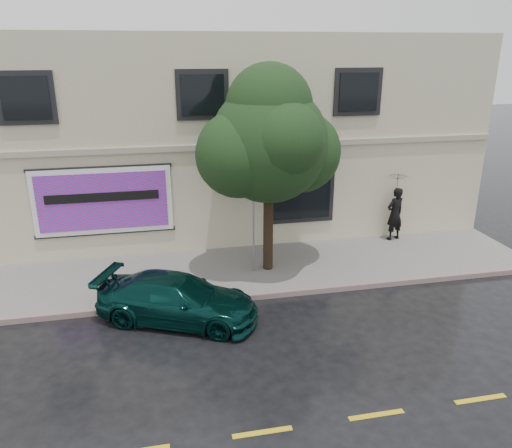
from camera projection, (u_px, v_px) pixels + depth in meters
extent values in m
plane|color=black|center=(231.00, 331.00, 12.19)|extent=(90.00, 90.00, 0.00)
cube|color=gray|center=(214.00, 273.00, 15.17)|extent=(20.00, 3.50, 0.15)
cube|color=gray|center=(223.00, 299.00, 13.55)|extent=(20.00, 0.18, 0.16)
cube|color=gold|center=(262.00, 432.00, 8.96)|extent=(19.00, 0.12, 0.01)
cube|color=#BAB196|center=(193.00, 131.00, 19.34)|extent=(20.00, 8.00, 7.00)
cube|color=#9E9984|center=(204.00, 147.00, 15.57)|extent=(20.00, 0.12, 0.18)
cube|color=black|center=(301.00, 193.00, 16.74)|extent=(2.30, 0.10, 2.10)
cube|color=black|center=(302.00, 193.00, 16.69)|extent=(2.00, 0.05, 1.80)
cube|color=black|center=(25.00, 98.00, 14.02)|extent=(1.30, 0.05, 1.20)
cube|color=black|center=(203.00, 95.00, 14.99)|extent=(1.30, 0.05, 1.20)
cube|color=black|center=(359.00, 92.00, 15.95)|extent=(1.30, 0.05, 1.20)
cube|color=white|center=(103.00, 201.00, 15.44)|extent=(4.20, 0.06, 2.10)
cube|color=#C32B70|center=(103.00, 202.00, 15.41)|extent=(3.90, 0.04, 1.80)
cube|color=black|center=(107.00, 233.00, 15.82)|extent=(4.30, 0.10, 0.10)
cube|color=black|center=(100.00, 168.00, 15.12)|extent=(4.30, 0.10, 0.10)
cube|color=black|center=(102.00, 197.00, 15.33)|extent=(3.40, 0.02, 0.28)
imported|color=#072B28|center=(178.00, 299.00, 12.49)|extent=(4.43, 3.29, 1.18)
imported|color=black|center=(395.00, 214.00, 17.34)|extent=(0.79, 0.63, 1.88)
imported|color=black|center=(398.00, 178.00, 16.91)|extent=(1.09, 1.09, 0.70)
cylinder|color=#2E2214|center=(268.00, 227.00, 14.87)|extent=(0.29, 0.29, 2.71)
sphere|color=black|center=(269.00, 144.00, 14.04)|extent=(3.36, 3.36, 3.36)
cylinder|color=silver|center=(111.00, 301.00, 13.22)|extent=(0.29, 0.29, 0.08)
cylinder|color=silver|center=(110.00, 291.00, 13.12)|extent=(0.21, 0.21, 0.53)
sphere|color=silver|center=(109.00, 280.00, 13.02)|extent=(0.21, 0.21, 0.21)
cylinder|color=silver|center=(110.00, 290.00, 13.12)|extent=(0.31, 0.10, 0.10)
cylinder|color=#919399|center=(254.00, 230.00, 14.68)|extent=(0.06, 0.06, 2.63)
cube|color=silver|center=(253.00, 196.00, 14.33)|extent=(0.32, 0.07, 0.42)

